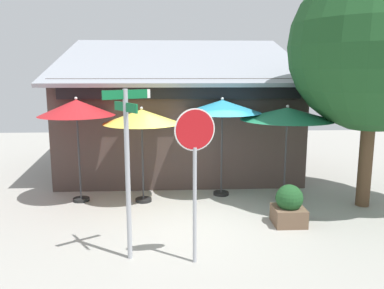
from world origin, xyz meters
name	(u,v)px	position (x,y,z in m)	size (l,w,h in m)	color
ground_plane	(199,222)	(0.00, 0.00, -0.05)	(28.00, 28.00, 0.10)	#9E9B93
cafe_building	(179,121)	(-0.38, 5.09, 1.73)	(7.98, 5.88, 4.71)	#473833
street_sign_post	(127,158)	(-1.44, -1.85, 1.93)	(0.80, 0.74, 3.17)	#A8AAB2
stop_sign	(195,158)	(-0.24, -2.07, 1.97)	(0.72, 0.23, 2.85)	#A8AAB2
patio_umbrella_crimson_left	(76,109)	(-3.11, 1.58, 2.51)	(1.99, 1.99, 2.82)	black
patio_umbrella_mustard_center	(142,117)	(-1.42, 1.45, 2.28)	(2.03, 2.03, 2.56)	black
patio_umbrella_teal_right	(222,107)	(0.75, 1.92, 2.49)	(2.15, 2.15, 2.77)	black
patio_umbrella_forest_green_far_right	(287,114)	(2.42, 1.41, 2.34)	(2.49, 2.49, 2.60)	black
sidewalk_planter	(289,206)	(2.03, -0.36, 0.43)	(0.71, 0.71, 0.94)	brown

